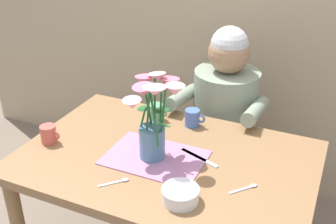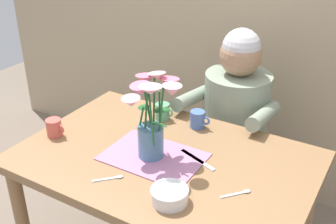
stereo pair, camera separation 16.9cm
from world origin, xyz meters
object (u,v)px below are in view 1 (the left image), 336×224
object	(u,v)px
dinner_knife	(199,158)
ceramic_mug	(194,118)
seated_person	(223,129)
coffee_cup	(156,112)
tea_cup	(49,134)
ceramic_bowl	(180,194)
flower_vase	(153,115)

from	to	relation	value
dinner_knife	ceramic_mug	size ratio (longest dim) A/B	2.04
ceramic_mug	seated_person	bearing A→B (deg)	80.48
coffee_cup	tea_cup	world-z (taller)	same
tea_cup	seated_person	bearing A→B (deg)	51.72
seated_person	ceramic_bowl	distance (m)	0.88
dinner_knife	ceramic_mug	distance (m)	0.28
dinner_knife	coffee_cup	distance (m)	0.39
ceramic_bowl	ceramic_mug	xyz separation A→B (m)	(-0.16, 0.53, 0.01)
seated_person	ceramic_bowl	xyz separation A→B (m)	(0.10, -0.85, 0.21)
seated_person	ceramic_mug	bearing A→B (deg)	-99.82
ceramic_bowl	ceramic_mug	bearing A→B (deg)	106.54
flower_vase	coffee_cup	xyz separation A→B (m)	(-0.13, 0.30, -0.15)
ceramic_mug	dinner_knife	bearing A→B (deg)	-63.75
flower_vase	ceramic_mug	size ratio (longest dim) A/B	3.83
seated_person	ceramic_mug	size ratio (longest dim) A/B	12.20
coffee_cup	flower_vase	bearing A→B (deg)	-65.95
flower_vase	ceramic_bowl	bearing A→B (deg)	-45.51
seated_person	coffee_cup	distance (m)	0.47
ceramic_bowl	dinner_knife	distance (m)	0.28
seated_person	dinner_knife	xyz separation A→B (m)	(0.07, -0.57, 0.18)
dinner_knife	coffee_cup	bearing A→B (deg)	162.64
ceramic_bowl	ceramic_mug	world-z (taller)	ceramic_mug
ceramic_bowl	dinner_knife	size ratio (longest dim) A/B	0.72
dinner_knife	tea_cup	bearing A→B (deg)	-147.15
ceramic_bowl	coffee_cup	bearing A→B (deg)	123.72
ceramic_bowl	seated_person	bearing A→B (deg)	96.80
tea_cup	ceramic_mug	bearing A→B (deg)	37.58
flower_vase	ceramic_bowl	size ratio (longest dim) A/B	2.62
ceramic_mug	coffee_cup	bearing A→B (deg)	-174.81
ceramic_bowl	coffee_cup	world-z (taller)	coffee_cup
seated_person	tea_cup	size ratio (longest dim) A/B	12.20
flower_vase	coffee_cup	world-z (taller)	flower_vase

